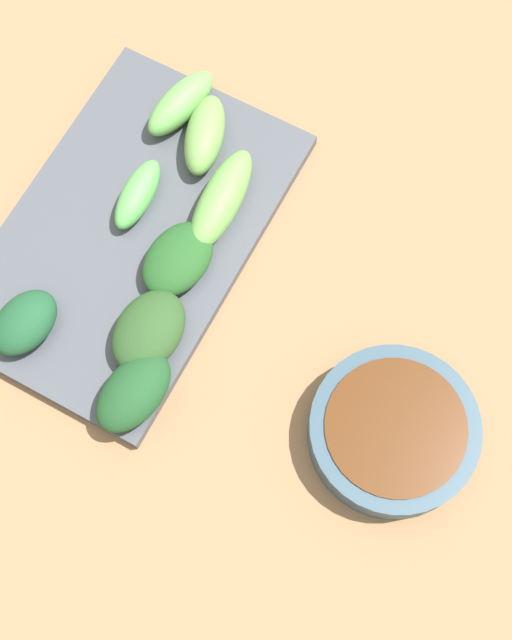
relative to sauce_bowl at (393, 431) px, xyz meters
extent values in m
cube|color=#95704B|center=(0.15, -0.03, -0.03)|extent=(2.10, 2.10, 0.02)
cylinder|color=#314A5A|center=(0.00, 0.00, 0.00)|extent=(0.13, 0.13, 0.03)
cylinder|color=#51290E|center=(0.00, 0.00, 0.00)|extent=(0.10, 0.10, 0.02)
cube|color=#4A4E56|center=(0.26, -0.05, -0.01)|extent=(0.19, 0.30, 0.01)
ellipsoid|color=#70A450|center=(0.24, -0.15, 0.01)|extent=(0.05, 0.08, 0.03)
ellipsoid|color=#6EAE4F|center=(0.20, -0.10, 0.01)|extent=(0.04, 0.10, 0.03)
ellipsoid|color=#1D4B24|center=(0.18, 0.07, 0.01)|extent=(0.05, 0.08, 0.03)
ellipsoid|color=#1D512E|center=(0.28, 0.06, 0.01)|extent=(0.05, 0.06, 0.03)
ellipsoid|color=#235623|center=(0.21, -0.04, 0.01)|extent=(0.05, 0.07, 0.03)
ellipsoid|color=#5DBC55|center=(0.26, -0.07, 0.01)|extent=(0.03, 0.07, 0.02)
ellipsoid|color=#6AB654|center=(0.27, -0.16, 0.01)|extent=(0.04, 0.08, 0.03)
ellipsoid|color=#2A4F24|center=(0.20, 0.02, 0.01)|extent=(0.05, 0.07, 0.03)
camera|label=1|loc=(0.03, 0.16, 0.64)|focal=49.10mm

